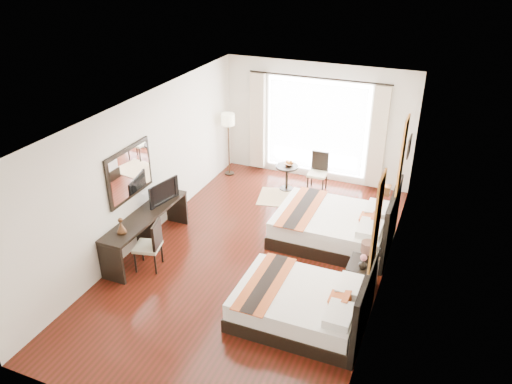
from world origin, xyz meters
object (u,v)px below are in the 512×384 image
at_px(bed_far, 337,226).
at_px(console_desk, 147,232).
at_px(side_table, 287,178).
at_px(fruit_bowl, 289,164).
at_px(television, 161,191).
at_px(nightstand, 361,277).
at_px(bed_near, 304,304).
at_px(vase, 363,266).
at_px(window_chair, 317,179).
at_px(table_lamp, 368,249).
at_px(desk_chair, 150,254).
at_px(floor_lamp, 228,124).

xyz_separation_m(bed_far, console_desk, (-3.20, -1.64, 0.06)).
distance_m(side_table, fruit_bowl, 0.33).
relative_size(television, fruit_bowl, 3.46).
bearing_deg(nightstand, bed_near, -122.20).
relative_size(vase, window_chair, 0.15).
bearing_deg(vase, bed_far, 117.90).
height_order(bed_near, table_lamp, bed_near).
relative_size(table_lamp, fruit_bowl, 1.71).
xyz_separation_m(desk_chair, side_table, (1.22, 3.85, 0.01)).
relative_size(bed_near, table_lamp, 5.30).
distance_m(bed_far, floor_lamp, 3.90).
relative_size(table_lamp, console_desk, 0.17).
xyz_separation_m(vase, window_chair, (-1.72, 3.43, -0.29)).
height_order(table_lamp, window_chair, window_chair).
bearing_deg(television, console_desk, -169.84).
relative_size(side_table, fruit_bowl, 2.73).
relative_size(console_desk, desk_chair, 2.36).
height_order(bed_near, console_desk, bed_near).
relative_size(nightstand, table_lamp, 1.51).
xyz_separation_m(bed_far, television, (-3.18, -1.09, 0.65)).
xyz_separation_m(bed_far, side_table, (-1.62, 1.72, -0.02)).
xyz_separation_m(desk_chair, window_chair, (1.89, 4.08, -0.01)).
relative_size(nightstand, window_chair, 0.63).
bearing_deg(table_lamp, television, 178.17).
relative_size(nightstand, vase, 4.10).
bearing_deg(window_chair, table_lamp, 27.41).
xyz_separation_m(nightstand, window_chair, (-1.71, 3.31, 0.00)).
distance_m(television, floor_lamp, 3.09).
xyz_separation_m(table_lamp, television, (-3.98, 0.13, 0.22)).
bearing_deg(floor_lamp, vase, -40.92).
bearing_deg(desk_chair, nightstand, 178.01).
height_order(bed_near, floor_lamp, floor_lamp).
bearing_deg(table_lamp, fruit_bowl, 128.70).
xyz_separation_m(nightstand, vase, (0.01, -0.12, 0.30)).
height_order(bed_far, fruit_bowl, bed_far).
bearing_deg(vase, window_chair, 116.68).
bearing_deg(table_lamp, side_table, 129.40).
xyz_separation_m(television, side_table, (1.56, 2.81, -0.67)).
height_order(nightstand, television, television).
height_order(vase, window_chair, window_chair).
bearing_deg(table_lamp, window_chair, 118.78).
height_order(vase, desk_chair, desk_chair).
bearing_deg(console_desk, side_table, 64.80).
height_order(desk_chair, window_chair, desk_chair).
xyz_separation_m(nightstand, television, (-3.94, 0.26, 0.70)).
bearing_deg(side_table, floor_lamp, 170.74).
bearing_deg(console_desk, table_lamp, 6.04).
bearing_deg(console_desk, fruit_bowl, 64.60).
distance_m(console_desk, window_chair, 4.25).
height_order(bed_near, television, television).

